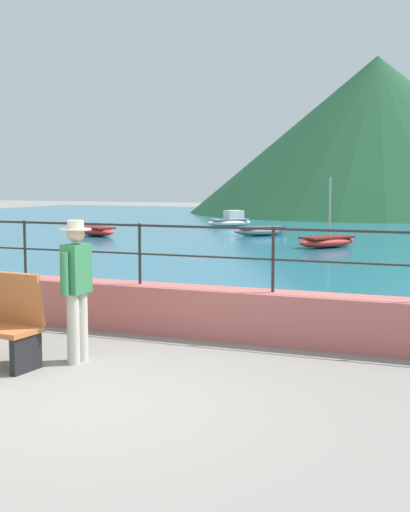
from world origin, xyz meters
TOP-DOWN VIEW (x-y plane):
  - ground_plane at (0.00, 0.00)m, footprint 120.00×120.00m
  - promenade_wall at (0.00, 3.20)m, footprint 20.00×0.56m
  - railing at (0.00, 3.20)m, footprint 18.44×0.04m
  - lake_water at (0.00, 25.84)m, footprint 64.00×44.32m
  - hill_main at (-3.41, 42.74)m, footprint 25.48×25.48m
  - person_walking at (-0.89, 1.27)m, footprint 0.38×0.57m
  - boat_0 at (-4.55, 20.46)m, footprint 2.30×2.22m
  - boat_1 at (-1.07, 16.53)m, footprint 2.03×2.41m
  - boat_2 at (-7.61, 25.30)m, footprint 2.18×2.33m
  - boat_4 at (-10.61, 17.93)m, footprint 2.45×1.91m

SIDE VIEW (x-z plane):
  - ground_plane at x=0.00m, z-range 0.00..0.00m
  - lake_water at x=0.00m, z-range 0.00..0.06m
  - boat_0 at x=-4.55m, z-range 0.08..0.44m
  - boat_4 at x=-10.61m, z-range 0.08..0.44m
  - boat_1 at x=-1.07m, z-range -0.88..1.41m
  - boat_2 at x=-7.61m, z-range -0.05..0.71m
  - promenade_wall at x=0.00m, z-range 0.00..0.70m
  - person_walking at x=-0.89m, z-range 0.10..1.85m
  - railing at x=0.00m, z-range 0.88..1.78m
  - hill_main at x=-3.41m, z-range 0.00..10.63m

